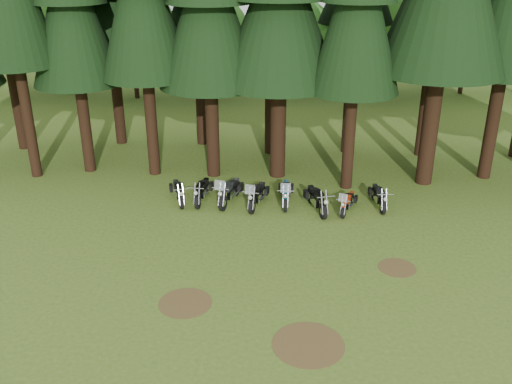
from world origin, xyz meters
TOP-DOWN VIEW (x-y plane):
  - ground at (0.00, 0.00)m, footprint 120.00×120.00m
  - pine_back_4 at (4.04, 13.25)m, footprint 4.94×4.94m
  - decid_1 at (-15.99, 25.76)m, footprint 7.91×7.69m
  - decid_2 at (-10.43, 24.78)m, footprint 6.72×6.53m
  - decid_3 at (-4.71, 25.13)m, footprint 6.12×5.95m
  - decid_4 at (1.58, 26.32)m, footprint 5.93×5.76m
  - decid_5 at (8.29, 25.71)m, footprint 8.45×8.21m
  - decid_6 at (14.85, 27.01)m, footprint 7.06×6.86m
  - dirt_patch_0 at (-3.00, -2.00)m, footprint 1.80×1.80m
  - dirt_patch_1 at (4.50, 0.50)m, footprint 1.40×1.40m
  - dirt_patch_2 at (1.00, -4.00)m, footprint 2.20×2.20m
  - motorcycle_0 at (-4.49, 6.03)m, footprint 0.79×2.12m
  - motorcycle_1 at (-3.40, 6.14)m, footprint 0.45×2.30m
  - motorcycle_2 at (-2.13, 5.99)m, footprint 1.00×2.48m
  - motorcycle_3 at (-0.85, 5.68)m, footprint 0.86×2.37m
  - motorcycle_4 at (0.45, 5.95)m, footprint 0.45×2.38m
  - motorcycle_5 at (1.82, 5.32)m, footprint 0.78×2.37m
  - motorcycle_6 at (3.17, 5.22)m, footprint 0.93×1.95m
  - motorcycle_7 at (4.65, 5.82)m, footprint 0.38×2.19m

SIDE VIEW (x-z plane):
  - ground at x=0.00m, z-range 0.00..0.00m
  - dirt_patch_0 at x=-3.00m, z-range 0.00..0.01m
  - dirt_patch_1 at x=4.50m, z-range 0.00..0.01m
  - dirt_patch_2 at x=1.00m, z-range 0.00..0.01m
  - motorcycle_6 at x=3.17m, z-range -0.21..1.05m
  - motorcycle_7 at x=4.65m, z-range 0.01..0.90m
  - motorcycle_0 at x=-4.49m, z-range 0.01..0.90m
  - motorcycle_1 at x=-3.40m, z-range 0.01..0.95m
  - motorcycle_3 at x=-0.85m, z-range -0.25..1.25m
  - motorcycle_4 at x=0.45m, z-range -0.25..1.25m
  - motorcycle_5 at x=1.82m, z-range 0.01..0.99m
  - motorcycle_2 at x=-2.13m, z-range -0.26..1.31m
  - decid_4 at x=1.58m, z-range 0.67..8.07m
  - decid_3 at x=-4.71m, z-range 0.69..8.34m
  - decid_2 at x=-10.43m, z-range 0.76..9.15m
  - decid_6 at x=14.85m, z-range 0.79..9.61m
  - decid_1 at x=-15.99m, z-range 0.89..10.77m
  - decid_5 at x=8.29m, z-range 0.95..11.51m
  - pine_back_4 at x=4.04m, z-range 1.36..15.14m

